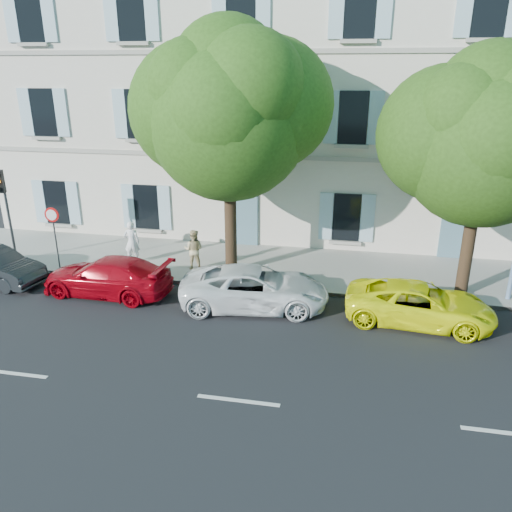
% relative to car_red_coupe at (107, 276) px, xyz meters
% --- Properties ---
extents(ground, '(90.00, 90.00, 0.00)m').
position_rel_car_red_coupe_xyz_m(ground, '(5.77, -1.01, -0.66)').
color(ground, black).
extents(sidewalk, '(36.00, 4.50, 0.15)m').
position_rel_car_red_coupe_xyz_m(sidewalk, '(5.77, 3.44, -0.58)').
color(sidewalk, '#A09E96').
rests_on(sidewalk, ground).
extents(kerb, '(36.00, 0.16, 0.16)m').
position_rel_car_red_coupe_xyz_m(kerb, '(5.77, 1.27, -0.58)').
color(kerb, '#9E998E').
rests_on(kerb, ground).
extents(building, '(28.00, 7.00, 12.00)m').
position_rel_car_red_coupe_xyz_m(building, '(5.77, 9.19, 5.34)').
color(building, beige).
rests_on(building, ground).
extents(car_red_coupe, '(4.62, 2.10, 1.31)m').
position_rel_car_red_coupe_xyz_m(car_red_coupe, '(0.00, 0.00, 0.00)').
color(car_red_coupe, '#9F0410').
rests_on(car_red_coupe, ground).
extents(car_white_coupe, '(5.06, 2.81, 1.34)m').
position_rel_car_red_coupe_xyz_m(car_white_coupe, '(5.20, -0.01, 0.01)').
color(car_white_coupe, white).
rests_on(car_white_coupe, ground).
extents(car_yellow_supercar, '(4.63, 2.46, 1.24)m').
position_rel_car_red_coupe_xyz_m(car_yellow_supercar, '(10.37, -0.13, -0.04)').
color(car_yellow_supercar, '#FFFE0A').
rests_on(car_yellow_supercar, ground).
extents(tree_left, '(5.59, 5.59, 8.67)m').
position_rel_car_red_coupe_xyz_m(tree_left, '(3.81, 2.48, 5.07)').
color(tree_left, '#3A2819').
rests_on(tree_left, sidewalk).
extents(tree_right, '(5.04, 5.04, 7.77)m').
position_rel_car_red_coupe_xyz_m(tree_right, '(11.99, 1.97, 4.48)').
color(tree_right, '#3A2819').
rests_on(tree_right, sidewalk).
extents(traffic_light, '(0.33, 0.41, 3.67)m').
position_rel_car_red_coupe_xyz_m(traffic_light, '(-4.97, 1.87, 2.15)').
color(traffic_light, '#383A3D').
rests_on(traffic_light, sidewalk).
extents(road_sign, '(0.56, 0.09, 2.41)m').
position_rel_car_red_coupe_xyz_m(road_sign, '(-2.82, 1.55, 1.23)').
color(road_sign, '#383A3D').
rests_on(road_sign, sidewalk).
extents(pedestrian_a, '(0.67, 0.49, 1.69)m').
position_rel_car_red_coupe_xyz_m(pedestrian_a, '(-0.24, 2.65, 0.34)').
color(pedestrian_a, white).
rests_on(pedestrian_a, sidewalk).
extents(pedestrian_b, '(0.77, 0.61, 1.57)m').
position_rel_car_red_coupe_xyz_m(pedestrian_b, '(2.36, 2.44, 0.28)').
color(pedestrian_b, '#CEB784').
rests_on(pedestrian_b, sidewalk).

